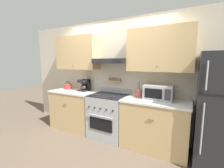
{
  "coord_description": "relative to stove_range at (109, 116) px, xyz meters",
  "views": [
    {
      "loc": [
        1.56,
        -2.38,
        1.61
      ],
      "look_at": [
        0.11,
        0.27,
        1.18
      ],
      "focal_mm": 24.0,
      "sensor_mm": 36.0,
      "label": 1
    }
  ],
  "objects": [
    {
      "name": "microwave",
      "position": [
        1.02,
        0.13,
        0.6
      ],
      "size": [
        0.51,
        0.38,
        0.27
      ],
      "color": "#ADAFB5",
      "rests_on": "counter_right"
    },
    {
      "name": "tea_kettle",
      "position": [
        -1.28,
        0.11,
        0.54
      ],
      "size": [
        0.24,
        0.19,
        0.21
      ],
      "color": "red",
      "rests_on": "counter_left"
    },
    {
      "name": "ground_plane",
      "position": [
        -0.0,
        -0.33,
        -0.47
      ],
      "size": [
        16.0,
        16.0,
        0.0
      ],
      "primitive_type": "plane",
      "color": "brown"
    },
    {
      "name": "stove_range",
      "position": [
        0.0,
        0.0,
        0.0
      ],
      "size": [
        0.77,
        0.67,
        1.03
      ],
      "color": "#ADAFB5",
      "rests_on": "ground_plane"
    },
    {
      "name": "counter_right",
      "position": [
        0.99,
        0.01,
        -0.0
      ],
      "size": [
        1.2,
        0.66,
        0.93
      ],
      "color": "tan",
      "rests_on": "ground_plane"
    },
    {
      "name": "counter_left",
      "position": [
        -0.96,
        0.01,
        -0.0
      ],
      "size": [
        1.15,
        0.66,
        0.93
      ],
      "color": "tan",
      "rests_on": "ground_plane"
    },
    {
      "name": "wall_back",
      "position": [
        0.01,
        0.29,
        1.02
      ],
      "size": [
        5.2,
        0.46,
        2.55
      ],
      "color": "beige",
      "rests_on": "ground_plane"
    },
    {
      "name": "utensil_crock",
      "position": [
        0.63,
        0.11,
        0.54
      ],
      "size": [
        0.12,
        0.12,
        0.31
      ],
      "color": "#B24C42",
      "rests_on": "counter_right"
    },
    {
      "name": "refrigerator",
      "position": [
        1.98,
        -0.04,
        0.42
      ],
      "size": [
        0.7,
        0.74,
        1.76
      ],
      "color": "#232326",
      "rests_on": "ground_plane"
    },
    {
      "name": "coffee_maker",
      "position": [
        -0.75,
        0.14,
        0.6
      ],
      "size": [
        0.22,
        0.25,
        0.28
      ],
      "color": "black",
      "rests_on": "counter_left"
    }
  ]
}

